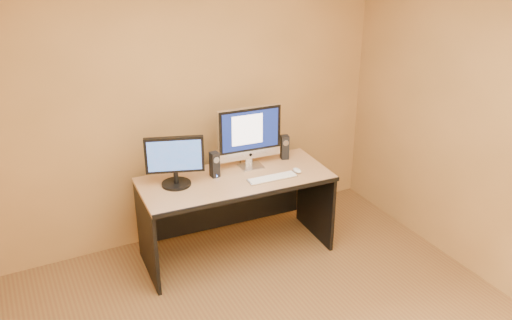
{
  "coord_description": "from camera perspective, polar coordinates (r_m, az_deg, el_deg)",
  "views": [
    {
      "loc": [
        -1.46,
        -2.43,
        2.81
      ],
      "look_at": [
        0.44,
        1.31,
        0.94
      ],
      "focal_mm": 38.0,
      "sensor_mm": 36.0,
      "label": 1
    }
  ],
  "objects": [
    {
      "name": "mouse",
      "position": [
        4.79,
        4.35,
        -1.09
      ],
      "size": [
        0.06,
        0.11,
        0.04
      ],
      "primitive_type": "ellipsoid",
      "rotation": [
        0.0,
        0.0,
        0.02
      ],
      "color": "silver",
      "rests_on": "desk"
    },
    {
      "name": "cable_b",
      "position": [
        4.97,
        -1.67,
        -0.26
      ],
      "size": [
        0.08,
        0.17,
        0.01
      ],
      "primitive_type": "cylinder",
      "rotation": [
        1.57,
        0.0,
        -0.42
      ],
      "color": "black",
      "rests_on": "desk"
    },
    {
      "name": "second_monitor",
      "position": [
        4.52,
        -8.53,
        -0.16
      ],
      "size": [
        0.55,
        0.39,
        0.43
      ],
      "primitive_type": null,
      "rotation": [
        0.0,
        0.0,
        -0.33
      ],
      "color": "black",
      "rests_on": "desk"
    },
    {
      "name": "keyboard",
      "position": [
        4.66,
        1.74,
        -1.9
      ],
      "size": [
        0.45,
        0.14,
        0.02
      ],
      "primitive_type": "cube",
      "rotation": [
        0.0,
        0.0,
        -0.04
      ],
      "color": "silver",
      "rests_on": "desk"
    },
    {
      "name": "speaker_right",
      "position": [
        5.03,
        3.04,
        1.36
      ],
      "size": [
        0.09,
        0.09,
        0.23
      ],
      "primitive_type": null,
      "rotation": [
        0.0,
        0.0,
        -0.26
      ],
      "color": "black",
      "rests_on": "desk"
    },
    {
      "name": "walls",
      "position": [
        3.21,
        3.59,
        -4.12
      ],
      "size": [
        4.0,
        4.0,
        2.6
      ],
      "primitive_type": null,
      "color": "#A87A44",
      "rests_on": "ground"
    },
    {
      "name": "cable_a",
      "position": [
        5.0,
        -0.44,
        -0.07
      ],
      "size": [
        0.09,
        0.21,
        0.01
      ],
      "primitive_type": "cylinder",
      "rotation": [
        1.57,
        0.0,
        0.38
      ],
      "color": "black",
      "rests_on": "desk"
    },
    {
      "name": "desk",
      "position": [
        4.87,
        -2.09,
        -5.92
      ],
      "size": [
        1.69,
        0.81,
        0.76
      ],
      "primitive_type": null,
      "rotation": [
        0.0,
        0.0,
        -0.05
      ],
      "color": "tan",
      "rests_on": "ground"
    },
    {
      "name": "imac",
      "position": [
        4.78,
        -0.55,
        2.37
      ],
      "size": [
        0.6,
        0.26,
        0.57
      ],
      "primitive_type": null,
      "rotation": [
        0.0,
        0.0,
        -0.08
      ],
      "color": "silver",
      "rests_on": "desk"
    },
    {
      "name": "speaker_left",
      "position": [
        4.68,
        -4.38,
        -0.48
      ],
      "size": [
        0.08,
        0.08,
        0.23
      ],
      "primitive_type": null,
      "rotation": [
        0.0,
        0.0,
        0.09
      ],
      "color": "black",
      "rests_on": "desk"
    }
  ]
}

